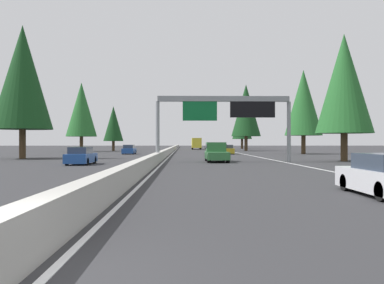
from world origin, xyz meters
name	(u,v)px	position (x,y,z in m)	size (l,w,h in m)	color
ground_plane	(171,154)	(60.00, 0.00, 0.00)	(320.00, 320.00, 0.00)	#2D2D30
median_barrier	(172,149)	(80.00, 0.30, 0.45)	(180.00, 0.56, 0.90)	#ADAAA3
shoulder_stripe_right	(234,152)	(70.00, -11.52, 0.01)	(160.00, 0.16, 0.01)	silver
shoulder_stripe_median	(174,152)	(70.00, -0.25, 0.01)	(160.00, 0.16, 0.01)	silver
sign_gantry_overhead	(225,110)	(32.18, -6.04, 4.92)	(0.50, 12.68, 6.18)	gray
pickup_mid_left	(216,152)	(33.17, -5.27, 0.91)	(5.60, 2.00, 1.86)	#2D6B38
sedan_near_right	(227,150)	(57.64, -8.97, 0.68)	(4.40, 1.80, 1.47)	#AD931E
sedan_mid_right	(208,146)	(108.18, -9.05, 0.68)	(4.40, 1.80, 1.47)	black
box_truck_mid_center	(196,143)	(99.27, -5.42, 1.61)	(8.50, 2.40, 2.95)	gold
oncoming_near	(81,156)	(28.57, 6.48, 0.68)	(4.40, 1.80, 1.47)	#1E4793
oncoming_far	(129,150)	(58.04, 6.45, 0.68)	(4.40, 1.80, 1.47)	#1E4793
conifer_right_near	(344,84)	(33.55, -17.79, 7.59)	(5.49, 5.49, 12.49)	#4C3823
conifer_right_mid	(303,103)	(58.46, -21.25, 8.18)	(5.92, 5.92, 13.45)	#4C3823
conifer_right_far	(246,110)	(81.95, -15.70, 8.83)	(6.38, 6.38, 14.51)	#4C3823
conifer_right_distant	(242,122)	(109.92, -18.89, 7.79)	(5.64, 5.64, 12.82)	#4C3823
conifer_left_near	(22,77)	(40.74, 16.21, 9.26)	(6.70, 6.70, 15.22)	#4C3823
conifer_left_mid	(81,110)	(74.74, 18.16, 8.35)	(6.04, 6.04, 13.73)	#4C3823
conifer_left_far	(113,124)	(81.45, 13.01, 5.86)	(4.24, 4.24, 9.65)	#4C3823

